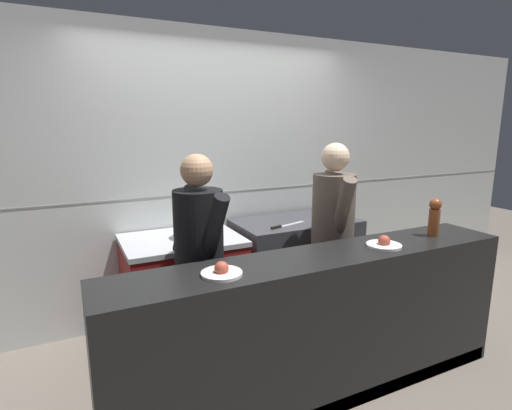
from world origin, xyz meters
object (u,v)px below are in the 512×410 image
object	(u,v)px
oven_range	(183,288)
pepper_mill	(434,216)
plated_dish_appetiser	(384,244)
plated_dish_main	(222,272)
stock_pot	(191,229)
chefs_knife	(285,225)
chef_head_cook	(200,261)
chef_sous	(332,235)

from	to	relation	value
oven_range	pepper_mill	bearing A→B (deg)	-35.29
oven_range	plated_dish_appetiser	xyz separation A→B (m)	(1.06, -1.16, 0.56)
plated_dish_main	stock_pot	bearing A→B (deg)	81.51
stock_pot	chefs_knife	distance (m)	0.82
chefs_knife	chef_head_cook	bearing A→B (deg)	-152.45
chef_head_cook	stock_pot	bearing A→B (deg)	67.60
plated_dish_appetiser	chef_sous	xyz separation A→B (m)	(-0.01, 0.55, -0.08)
stock_pot	oven_range	bearing A→B (deg)	157.63
chefs_knife	pepper_mill	bearing A→B (deg)	-54.33
oven_range	chef_sous	distance (m)	1.31
chef_head_cook	chef_sous	world-z (taller)	chef_sous
plated_dish_main	pepper_mill	size ratio (longest dim) A/B	0.81
pepper_mill	chef_sous	size ratio (longest dim) A/B	0.17
stock_pot	pepper_mill	xyz separation A→B (m)	(1.50, -1.08, 0.18)
plated_dish_appetiser	chef_head_cook	xyz separation A→B (m)	(-1.12, 0.51, -0.11)
oven_range	pepper_mill	size ratio (longest dim) A/B	3.38
chefs_knife	plated_dish_appetiser	size ratio (longest dim) A/B	1.71
chefs_knife	oven_range	bearing A→B (deg)	170.15
plated_dish_main	plated_dish_appetiser	xyz separation A→B (m)	(1.16, -0.00, 0.00)
pepper_mill	chef_sous	distance (m)	0.76
oven_range	stock_pot	xyz separation A→B (m)	(0.07, -0.03, 0.51)
chef_head_cook	chef_sous	distance (m)	1.11
chef_head_cook	chef_sous	size ratio (longest dim) A/B	0.97
stock_pot	pepper_mill	world-z (taller)	pepper_mill
stock_pot	chef_sous	xyz separation A→B (m)	(0.98, -0.57, -0.03)
plated_dish_main	plated_dish_appetiser	size ratio (longest dim) A/B	0.98
stock_pot	chef_head_cook	xyz separation A→B (m)	(-0.13, -0.61, -0.06)
stock_pot	plated_dish_appetiser	distance (m)	1.50
plated_dish_main	pepper_mill	bearing A→B (deg)	1.43
chefs_knife	chef_head_cook	xyz separation A→B (m)	(-0.94, -0.49, -0.02)
chefs_knife	plated_dish_main	size ratio (longest dim) A/B	1.74
oven_range	plated_dish_main	distance (m)	1.29
plated_dish_main	chef_head_cook	bearing A→B (deg)	85.60
chef_head_cook	plated_dish_main	bearing A→B (deg)	-104.97
oven_range	plated_dish_main	bearing A→B (deg)	-94.74
oven_range	stock_pot	bearing A→B (deg)	-22.37
oven_range	chef_head_cook	bearing A→B (deg)	-95.00
plated_dish_main	chef_head_cook	xyz separation A→B (m)	(0.04, 0.51, -0.11)
stock_pot	plated_dish_main	distance (m)	1.14
chefs_knife	plated_dish_main	bearing A→B (deg)	-134.37
stock_pot	chef_head_cook	size ratio (longest dim) A/B	0.16
chef_sous	pepper_mill	bearing A→B (deg)	-27.50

